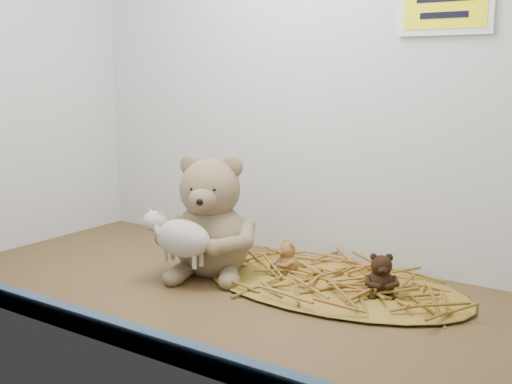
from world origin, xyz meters
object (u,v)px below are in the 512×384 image
Objects in this scene: mini_teddy_tan at (288,256)px; mini_teddy_brown at (381,273)px; main_teddy at (211,215)px; toy_lamb at (183,238)px.

mini_teddy_brown is at bearing 30.20° from mini_teddy_tan.
main_teddy is 17.87cm from mini_teddy_tan.
mini_teddy_brown is (35.27, 14.58, -4.52)cm from toy_lamb.
main_teddy is 3.18× the size of mini_teddy_brown.
mini_teddy_tan is at bearing 145.33° from mini_teddy_brown.
mini_teddy_tan is 0.86× the size of mini_teddy_brown.
toy_lamb is at bearing -97.13° from mini_teddy_tan.
toy_lamb is 22.10cm from mini_teddy_tan.
mini_teddy_brown reaches higher than mini_teddy_tan.
toy_lamb is 2.38× the size of mini_teddy_tan.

